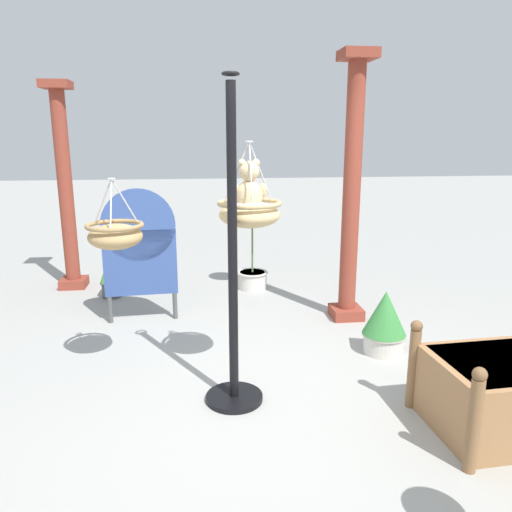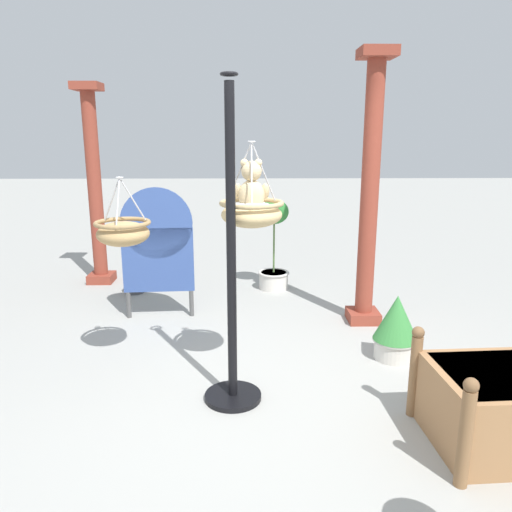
{
  "view_description": "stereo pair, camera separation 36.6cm",
  "coord_description": "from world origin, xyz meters",
  "px_view_note": "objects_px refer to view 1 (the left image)",
  "views": [
    {
      "loc": [
        -0.45,
        -3.43,
        2.0
      ],
      "look_at": [
        -0.02,
        0.1,
        1.12
      ],
      "focal_mm": 34.6,
      "sensor_mm": 36.0,
      "label": 1
    },
    {
      "loc": [
        -0.08,
        -3.45,
        2.0
      ],
      "look_at": [
        -0.02,
        0.1,
        1.12
      ],
      "focal_mm": 34.6,
      "sensor_mm": 36.0,
      "label": 2
    }
  ],
  "objects_px": {
    "potted_plant_tall_leafy": "(110,276)",
    "hanging_basket_with_teddy": "(249,212)",
    "potted_plant_flowering_red": "(252,244)",
    "hanging_basket_left_high": "(115,235)",
    "greenhouse_pillar_left": "(66,192)",
    "potted_plant_fern_front": "(385,322)",
    "display_sign_board": "(139,246)",
    "greenhouse_pillar_right": "(351,196)",
    "wooden_planter_box": "(500,392)",
    "display_pole_central": "(233,309)",
    "teddy_bear": "(249,189)"
  },
  "relations": [
    {
      "from": "hanging_basket_with_teddy",
      "to": "hanging_basket_left_high",
      "type": "bearing_deg",
      "value": 167.7
    },
    {
      "from": "potted_plant_flowering_red",
      "to": "potted_plant_tall_leafy",
      "type": "height_order",
      "value": "potted_plant_flowering_red"
    },
    {
      "from": "potted_plant_fern_front",
      "to": "potted_plant_flowering_red",
      "type": "bearing_deg",
      "value": 114.99
    },
    {
      "from": "hanging_basket_with_teddy",
      "to": "potted_plant_flowering_red",
      "type": "bearing_deg",
      "value": 83.05
    },
    {
      "from": "potted_plant_flowering_red",
      "to": "potted_plant_tall_leafy",
      "type": "bearing_deg",
      "value": -175.24
    },
    {
      "from": "potted_plant_flowering_red",
      "to": "display_sign_board",
      "type": "height_order",
      "value": "display_sign_board"
    },
    {
      "from": "teddy_bear",
      "to": "display_pole_central",
      "type": "bearing_deg",
      "value": -118.98
    },
    {
      "from": "potted_plant_tall_leafy",
      "to": "hanging_basket_with_teddy",
      "type": "bearing_deg",
      "value": -58.34
    },
    {
      "from": "potted_plant_fern_front",
      "to": "potted_plant_tall_leafy",
      "type": "distance_m",
      "value": 3.44
    },
    {
      "from": "greenhouse_pillar_left",
      "to": "potted_plant_fern_front",
      "type": "bearing_deg",
      "value": -36.33
    },
    {
      "from": "display_pole_central",
      "to": "potted_plant_fern_front",
      "type": "bearing_deg",
      "value": 25.34
    },
    {
      "from": "hanging_basket_with_teddy",
      "to": "greenhouse_pillar_right",
      "type": "height_order",
      "value": "greenhouse_pillar_right"
    },
    {
      "from": "display_sign_board",
      "to": "greenhouse_pillar_right",
      "type": "bearing_deg",
      "value": -4.47
    },
    {
      "from": "hanging_basket_with_teddy",
      "to": "hanging_basket_left_high",
      "type": "distance_m",
      "value": 1.08
    },
    {
      "from": "greenhouse_pillar_right",
      "to": "potted_plant_fern_front",
      "type": "relative_size",
      "value": 4.68
    },
    {
      "from": "display_pole_central",
      "to": "potted_plant_flowering_red",
      "type": "xyz_separation_m",
      "value": [
        0.46,
        2.83,
        -0.14
      ]
    },
    {
      "from": "potted_plant_fern_front",
      "to": "potted_plant_flowering_red",
      "type": "height_order",
      "value": "potted_plant_flowering_red"
    },
    {
      "from": "hanging_basket_left_high",
      "to": "potted_plant_flowering_red",
      "type": "relative_size",
      "value": 0.47
    },
    {
      "from": "greenhouse_pillar_left",
      "to": "display_pole_central",
      "type": "bearing_deg",
      "value": -58.86
    },
    {
      "from": "greenhouse_pillar_right",
      "to": "potted_plant_tall_leafy",
      "type": "height_order",
      "value": "greenhouse_pillar_right"
    },
    {
      "from": "display_sign_board",
      "to": "hanging_basket_left_high",
      "type": "bearing_deg",
      "value": -91.1
    },
    {
      "from": "potted_plant_flowering_red",
      "to": "display_sign_board",
      "type": "xyz_separation_m",
      "value": [
        -1.33,
        -1.03,
        0.25
      ]
    },
    {
      "from": "teddy_bear",
      "to": "display_sign_board",
      "type": "distance_m",
      "value": 1.98
    },
    {
      "from": "potted_plant_flowering_red",
      "to": "display_sign_board",
      "type": "distance_m",
      "value": 1.7
    },
    {
      "from": "greenhouse_pillar_left",
      "to": "potted_plant_tall_leafy",
      "type": "relative_size",
      "value": 4.83
    },
    {
      "from": "hanging_basket_left_high",
      "to": "potted_plant_fern_front",
      "type": "distance_m",
      "value": 2.54
    },
    {
      "from": "greenhouse_pillar_left",
      "to": "potted_plant_flowering_red",
      "type": "height_order",
      "value": "greenhouse_pillar_left"
    },
    {
      "from": "greenhouse_pillar_left",
      "to": "display_sign_board",
      "type": "relative_size",
      "value": 1.82
    },
    {
      "from": "display_pole_central",
      "to": "hanging_basket_left_high",
      "type": "distance_m",
      "value": 1.12
    },
    {
      "from": "hanging_basket_with_teddy",
      "to": "potted_plant_fern_front",
      "type": "distance_m",
      "value": 1.78
    },
    {
      "from": "hanging_basket_left_high",
      "to": "wooden_planter_box",
      "type": "height_order",
      "value": "hanging_basket_left_high"
    },
    {
      "from": "hanging_basket_with_teddy",
      "to": "wooden_planter_box",
      "type": "distance_m",
      "value": 2.17
    },
    {
      "from": "display_pole_central",
      "to": "hanging_basket_with_teddy",
      "type": "bearing_deg",
      "value": 59.04
    },
    {
      "from": "potted_plant_tall_leafy",
      "to": "greenhouse_pillar_left",
      "type": "bearing_deg",
      "value": 138.89
    },
    {
      "from": "greenhouse_pillar_right",
      "to": "greenhouse_pillar_left",
      "type": "bearing_deg",
      "value": 154.86
    },
    {
      "from": "teddy_bear",
      "to": "potted_plant_flowering_red",
      "type": "relative_size",
      "value": 0.33
    },
    {
      "from": "display_pole_central",
      "to": "potted_plant_fern_front",
      "type": "xyz_separation_m",
      "value": [
        1.46,
        0.69,
        -0.44
      ]
    },
    {
      "from": "hanging_basket_with_teddy",
      "to": "potted_plant_fern_front",
      "type": "height_order",
      "value": "hanging_basket_with_teddy"
    },
    {
      "from": "potted_plant_flowering_red",
      "to": "greenhouse_pillar_right",
      "type": "bearing_deg",
      "value": -52.53
    },
    {
      "from": "greenhouse_pillar_left",
      "to": "potted_plant_fern_front",
      "type": "height_order",
      "value": "greenhouse_pillar_left"
    },
    {
      "from": "greenhouse_pillar_right",
      "to": "display_pole_central",
      "type": "bearing_deg",
      "value": -130.48
    },
    {
      "from": "hanging_basket_with_teddy",
      "to": "wooden_planter_box",
      "type": "bearing_deg",
      "value": -27.54
    },
    {
      "from": "wooden_planter_box",
      "to": "greenhouse_pillar_left",
      "type": "bearing_deg",
      "value": 134.42
    },
    {
      "from": "hanging_basket_with_teddy",
      "to": "potted_plant_fern_front",
      "type": "xyz_separation_m",
      "value": [
        1.31,
        0.44,
        -1.12
      ]
    },
    {
      "from": "potted_plant_fern_front",
      "to": "teddy_bear",
      "type": "bearing_deg",
      "value": -162.19
    },
    {
      "from": "hanging_basket_with_teddy",
      "to": "greenhouse_pillar_left",
      "type": "distance_m",
      "value": 3.59
    },
    {
      "from": "hanging_basket_left_high",
      "to": "potted_plant_tall_leafy",
      "type": "xyz_separation_m",
      "value": [
        -0.46,
        2.2,
        -0.96
      ]
    },
    {
      "from": "display_pole_central",
      "to": "display_sign_board",
      "type": "height_order",
      "value": "display_pole_central"
    },
    {
      "from": "greenhouse_pillar_left",
      "to": "potted_plant_flowering_red",
      "type": "relative_size",
      "value": 2.22
    },
    {
      "from": "hanging_basket_left_high",
      "to": "potted_plant_flowering_red",
      "type": "bearing_deg",
      "value": 60.04
    }
  ]
}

